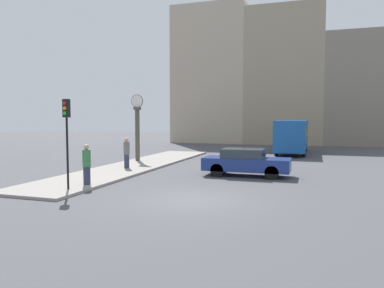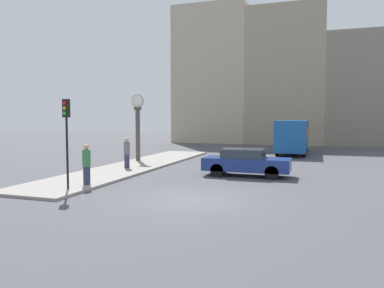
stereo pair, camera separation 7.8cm
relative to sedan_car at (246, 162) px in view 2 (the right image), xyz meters
The scene contains 9 objects.
ground_plane 6.50m from the sedan_car, 98.08° to the right, with size 120.00×120.00×0.00m, color #47474C.
sidewalk_corner 7.56m from the sedan_car, 167.55° to the left, with size 3.54×20.02×0.12m, color gray.
building_row 27.15m from the sedan_car, 93.71° to the left, with size 25.86×5.00×16.88m.
sedan_car is the anchor object (origin of this frame).
bus_distant 14.18m from the sedan_car, 83.69° to the left, with size 2.44×8.66×2.90m.
traffic_light_near 9.43m from the sedan_car, 133.38° to the right, with size 0.26×0.24×3.78m.
street_clock 9.31m from the sedan_car, 155.52° to the left, with size 0.91×0.40×4.62m.
pedestrian_grey_jacket 7.18m from the sedan_car, behind, with size 0.36×0.36×1.82m.
pedestrian_green_hoodie 8.29m from the sedan_car, 138.64° to the right, with size 0.37×0.37×1.82m.
Camera 2 is at (4.54, -13.41, 3.13)m, focal length 35.00 mm.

